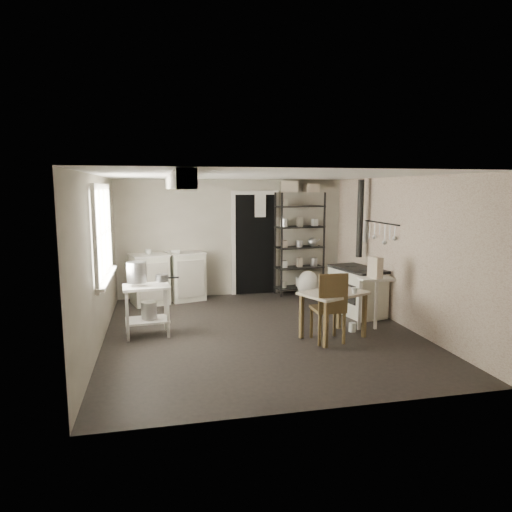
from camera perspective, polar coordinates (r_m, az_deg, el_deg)
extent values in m
plane|color=black|center=(6.91, 0.53, -9.42)|extent=(5.00, 5.00, 0.00)
plane|color=white|center=(6.58, 0.56, 10.01)|extent=(5.00, 5.00, 0.00)
cube|color=#AAA391|center=(9.08, -2.94, 2.30)|extent=(4.50, 0.02, 2.30)
cube|color=#AAA391|center=(4.29, 7.97, -4.70)|extent=(4.50, 0.02, 2.30)
cube|color=#AAA391|center=(6.54, -19.07, -0.55)|extent=(0.02, 5.00, 2.30)
cube|color=#AAA391|center=(7.47, 17.63, 0.58)|extent=(0.02, 5.00, 2.30)
cylinder|color=silver|center=(6.70, -14.70, -1.98)|extent=(0.30, 0.30, 0.30)
cylinder|color=silver|center=(6.66, -11.67, -2.72)|extent=(0.22, 0.22, 0.10)
cylinder|color=silver|center=(6.80, -13.22, -6.56)|extent=(0.25, 0.25, 0.24)
imported|color=silver|center=(8.61, -10.04, 0.53)|extent=(0.30, 0.30, 0.07)
imported|color=silver|center=(8.57, -13.31, 0.49)|extent=(0.15, 0.15, 0.10)
imported|color=silver|center=(9.11, 3.31, 3.70)|extent=(0.11, 0.11, 0.19)
cube|color=beige|center=(9.06, 4.16, 7.72)|extent=(0.35, 0.32, 0.22)
cube|color=beige|center=(9.23, 6.90, 7.57)|extent=(0.28, 0.26, 0.17)
cube|color=beige|center=(7.02, 14.70, -0.93)|extent=(0.17, 0.23, 0.31)
imported|color=silver|center=(6.49, 12.24, -3.46)|extent=(0.10, 0.10, 0.08)
ellipsoid|color=silver|center=(9.03, 6.52, -3.63)|extent=(0.51, 0.46, 0.52)
cylinder|color=silver|center=(7.03, 11.95, -8.65)|extent=(0.14, 0.14, 0.13)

